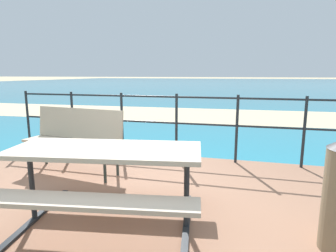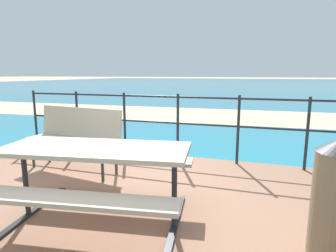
% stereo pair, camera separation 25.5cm
% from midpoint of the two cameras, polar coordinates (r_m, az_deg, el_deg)
% --- Properties ---
extents(ground_plane, '(240.00, 240.00, 0.00)m').
position_cam_midpoint_polar(ground_plane, '(2.81, -13.71, -21.57)').
color(ground_plane, tan).
extents(patio_paving, '(6.40, 5.20, 0.06)m').
position_cam_midpoint_polar(patio_paving, '(2.79, -13.74, -21.05)').
color(patio_paving, '#996B51').
rests_on(patio_paving, ground).
extents(sea_water, '(90.00, 90.00, 0.01)m').
position_cam_midpoint_polar(sea_water, '(42.11, 13.37, 8.14)').
color(sea_water, teal).
rests_on(sea_water, ground).
extents(beach_strip, '(54.09, 5.42, 0.01)m').
position_cam_midpoint_polar(beach_strip, '(10.33, 8.10, 2.14)').
color(beach_strip, beige).
rests_on(beach_strip, ground).
extents(picnic_table, '(1.91, 1.57, 0.75)m').
position_cam_midpoint_polar(picnic_table, '(2.73, -14.89, -7.64)').
color(picnic_table, tan).
rests_on(picnic_table, patio_paving).
extents(park_bench, '(1.53, 0.62, 0.92)m').
position_cam_midpoint_polar(park_bench, '(4.38, -19.68, -1.59)').
color(park_bench, '#BCAD93').
rests_on(park_bench, patio_paving).
extents(railing_fence, '(5.94, 0.04, 1.09)m').
position_cam_midpoint_polar(railing_fence, '(4.75, 0.16, 1.38)').
color(railing_fence, '#1E2328').
rests_on(railing_fence, patio_paving).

